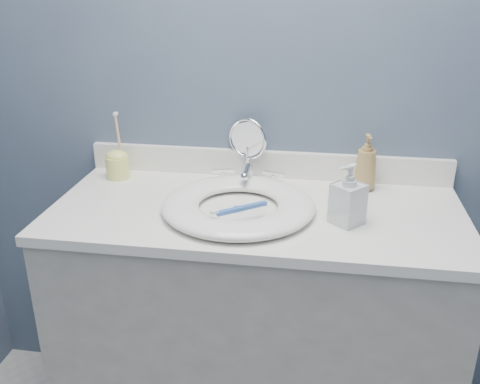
% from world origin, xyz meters
% --- Properties ---
extents(back_wall, '(2.20, 0.02, 2.40)m').
position_xyz_m(back_wall, '(0.00, 1.25, 1.20)').
color(back_wall, '#465169').
rests_on(back_wall, ground).
extents(vanity_cabinet, '(1.20, 0.55, 0.85)m').
position_xyz_m(vanity_cabinet, '(0.00, 0.97, 0.42)').
color(vanity_cabinet, '#B3ADA4').
rests_on(vanity_cabinet, ground).
extents(countertop, '(1.22, 0.57, 0.03)m').
position_xyz_m(countertop, '(0.00, 0.97, 0.86)').
color(countertop, white).
rests_on(countertop, vanity_cabinet).
extents(backsplash, '(1.22, 0.02, 0.09)m').
position_xyz_m(backsplash, '(0.00, 1.24, 0.93)').
color(backsplash, white).
rests_on(backsplash, countertop).
extents(basin, '(0.45, 0.45, 0.04)m').
position_xyz_m(basin, '(-0.05, 0.94, 0.90)').
color(basin, white).
rests_on(basin, countertop).
extents(drain, '(0.04, 0.04, 0.01)m').
position_xyz_m(drain, '(-0.05, 0.94, 0.88)').
color(drain, silver).
rests_on(drain, countertop).
extents(faucet, '(0.25, 0.13, 0.07)m').
position_xyz_m(faucet, '(-0.05, 1.14, 0.91)').
color(faucet, silver).
rests_on(faucet, countertop).
extents(makeup_mirror, '(0.14, 0.08, 0.21)m').
position_xyz_m(makeup_mirror, '(-0.06, 1.21, 0.99)').
color(makeup_mirror, silver).
rests_on(makeup_mirror, countertop).
extents(soap_bottle_amber, '(0.08, 0.08, 0.18)m').
position_xyz_m(soap_bottle_amber, '(0.32, 1.17, 0.97)').
color(soap_bottle_amber, '#A18049').
rests_on(soap_bottle_amber, countertop).
extents(soap_bottle_clear, '(0.11, 0.11, 0.17)m').
position_xyz_m(soap_bottle_clear, '(0.26, 0.91, 0.97)').
color(soap_bottle_clear, silver).
rests_on(soap_bottle_clear, countertop).
extents(toothbrush_holder, '(0.08, 0.08, 0.23)m').
position_xyz_m(toothbrush_holder, '(-0.50, 1.15, 0.93)').
color(toothbrush_holder, '#E1E874').
rests_on(toothbrush_holder, countertop).
extents(toothbrush_lying, '(0.15, 0.12, 0.02)m').
position_xyz_m(toothbrush_lying, '(-0.03, 0.86, 0.92)').
color(toothbrush_lying, '#325EB1').
rests_on(toothbrush_lying, basin).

